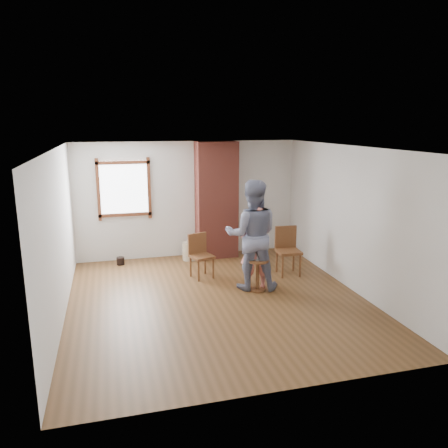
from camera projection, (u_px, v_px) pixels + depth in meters
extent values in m
plane|color=brown|center=(218.00, 300.00, 7.56)|extent=(5.50, 5.50, 0.00)
cube|color=silver|center=(188.00, 199.00, 9.85)|extent=(5.00, 0.04, 2.60)
cube|color=silver|center=(58.00, 237.00, 6.64)|extent=(0.04, 5.50, 2.60)
cube|color=silver|center=(351.00, 219.00, 7.89)|extent=(0.04, 5.50, 2.60)
cube|color=white|center=(217.00, 148.00, 6.97)|extent=(5.00, 5.50, 0.04)
cube|color=brown|center=(124.00, 189.00, 9.40)|extent=(1.14, 0.06, 1.34)
cube|color=white|center=(124.00, 189.00, 9.42)|extent=(1.00, 0.02, 1.20)
cube|color=#974235|center=(216.00, 200.00, 9.77)|extent=(0.90, 0.50, 2.60)
cylinder|color=tan|center=(189.00, 251.00, 9.72)|extent=(0.37, 0.37, 0.40)
cylinder|color=black|center=(121.00, 261.00, 9.41)|extent=(0.22, 0.22, 0.16)
cube|color=brown|center=(202.00, 256.00, 8.55)|extent=(0.51, 0.51, 0.05)
cylinder|color=brown|center=(199.00, 271.00, 8.38)|extent=(0.04, 0.04, 0.43)
cylinder|color=brown|center=(213.00, 268.00, 8.55)|extent=(0.04, 0.04, 0.43)
cylinder|color=brown|center=(191.00, 266.00, 8.65)|extent=(0.04, 0.04, 0.43)
cylinder|color=brown|center=(205.00, 263.00, 8.82)|extent=(0.04, 0.04, 0.43)
cube|color=brown|center=(197.00, 244.00, 8.66)|extent=(0.40, 0.16, 0.43)
cube|color=brown|center=(289.00, 252.00, 8.72)|extent=(0.47, 0.47, 0.05)
cylinder|color=brown|center=(283.00, 266.00, 8.56)|extent=(0.04, 0.04, 0.48)
cylinder|color=brown|center=(300.00, 265.00, 8.63)|extent=(0.04, 0.04, 0.48)
cylinder|color=brown|center=(277.00, 261.00, 8.91)|extent=(0.04, 0.04, 0.48)
cylinder|color=brown|center=(294.00, 260.00, 8.98)|extent=(0.04, 0.04, 0.48)
cube|color=brown|center=(286.00, 237.00, 8.85)|extent=(0.45, 0.07, 0.48)
cylinder|color=brown|center=(258.00, 260.00, 7.84)|extent=(0.40, 0.40, 0.04)
cylinder|color=brown|center=(258.00, 276.00, 7.91)|extent=(0.06, 0.06, 0.54)
cylinder|color=brown|center=(257.00, 290.00, 7.97)|extent=(0.28, 0.28, 0.03)
cylinder|color=white|center=(258.00, 259.00, 7.84)|extent=(0.18, 0.18, 0.01)
cube|color=white|center=(258.00, 257.00, 7.83)|extent=(0.08, 0.07, 0.06)
imported|color=#15173A|center=(252.00, 235.00, 7.90)|extent=(1.15, 0.99, 2.02)
imported|color=#FE8D7F|center=(255.00, 248.00, 7.92)|extent=(0.60, 0.44, 1.54)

